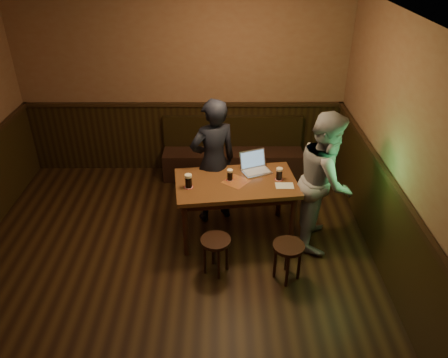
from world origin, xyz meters
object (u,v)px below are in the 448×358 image
pub_table (236,189)px  stool_right (288,252)px  pint_left (188,181)px  pint_mid (230,175)px  stool_left (216,246)px  laptop (255,166)px  person_grey (325,180)px  pint_right (279,174)px  person_suit (213,162)px  bench (233,157)px

pub_table → stool_right: pub_table is taller
pint_left → pint_mid: 0.53m
stool_left → pub_table: bearing=71.2°
pub_table → laptop: 0.41m
pint_mid → person_grey: person_grey is taller
stool_left → stool_right: stool_right is taller
pint_right → person_suit: bearing=157.9°
stool_right → pint_mid: size_ratio=3.27×
stool_left → person_grey: size_ratio=0.27×
stool_left → person_suit: 1.22m
laptop → person_grey: size_ratio=0.25×
pint_right → bench: bearing=109.4°
pub_table → stool_right: (0.57, -0.85, -0.31)m
pint_right → person_grey: (0.54, -0.15, -0.00)m
pint_right → person_suit: (-0.82, 0.33, -0.01)m
pint_mid → stool_right: bearing=-54.1°
stool_right → pint_left: bearing=148.0°
stool_right → pint_right: pint_right is taller
stool_right → laptop: (-0.32, 1.13, 0.48)m
pub_table → person_grey: (1.08, -0.10, 0.18)m
pub_table → pint_right: (0.54, 0.05, 0.19)m
stool_left → pint_left: (-0.33, 0.60, 0.51)m
pint_mid → person_grey: 1.16m
pint_mid → laptop: bearing=36.7°
pub_table → person_grey: bearing=-12.4°
stool_right → person_suit: size_ratio=0.28×
pint_right → pint_mid: bearing=-179.2°
stool_left → pint_mid: bearing=77.4°
pub_table → stool_right: bearing=-63.2°
stool_left → person_suit: person_suit is taller
bench → pint_right: (0.54, -1.53, 0.57)m
bench → pub_table: 1.62m
stool_left → pint_right: 1.21m
stool_left → laptop: size_ratio=1.08×
laptop → person_grey: bearing=-47.4°
pint_left → pint_mid: pint_left is taller
bench → person_suit: (-0.29, -1.19, 0.56)m
bench → person_suit: size_ratio=1.27×
bench → pint_mid: size_ratio=14.89×
pint_right → stool_left: bearing=-135.3°
stool_right → pint_mid: 1.20m
pub_table → stool_left: 0.83m
pub_table → pint_mid: 0.20m
bench → stool_left: 2.32m
laptop → person_suit: bearing=146.7°
pint_left → person_suit: (0.29, 0.51, -0.02)m
person_suit → person_grey: (1.36, -0.48, 0.01)m
pint_mid → pint_right: bearing=0.8°
pint_mid → pint_right: (0.61, 0.01, 0.01)m
pint_mid → person_grey: (1.15, -0.14, 0.00)m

